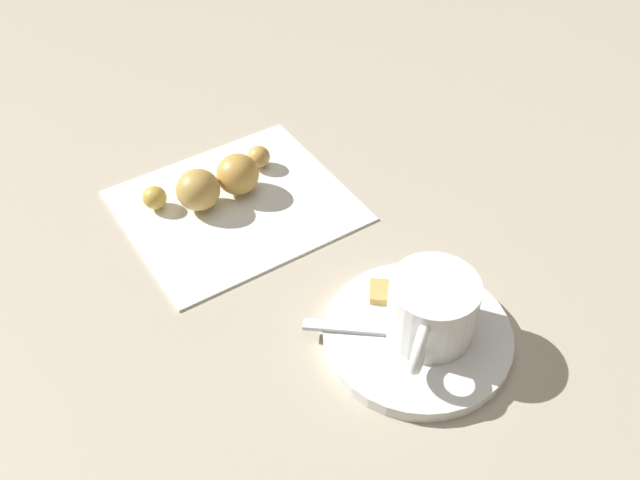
% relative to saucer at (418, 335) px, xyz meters
% --- Properties ---
extents(ground_plane, '(1.80, 1.80, 0.00)m').
position_rel_saucer_xyz_m(ground_plane, '(-0.08, -0.00, -0.01)').
color(ground_plane, '#AFA48F').
extents(saucer, '(0.14, 0.14, 0.01)m').
position_rel_saucer_xyz_m(saucer, '(0.00, 0.00, 0.00)').
color(saucer, silver).
rests_on(saucer, ground).
extents(espresso_cup, '(0.06, 0.08, 0.05)m').
position_rel_saucer_xyz_m(espresso_cup, '(0.01, 0.00, 0.03)').
color(espresso_cup, silver).
rests_on(espresso_cup, saucer).
extents(teaspoon, '(0.10, 0.09, 0.01)m').
position_rel_saucer_xyz_m(teaspoon, '(-0.00, -0.00, 0.01)').
color(teaspoon, silver).
rests_on(teaspoon, saucer).
extents(sugar_packet, '(0.07, 0.06, 0.01)m').
position_rel_saucer_xyz_m(sugar_packet, '(-0.02, 0.02, 0.01)').
color(sugar_packet, tan).
rests_on(sugar_packet, saucer).
extents(napkin, '(0.20, 0.22, 0.00)m').
position_rel_saucer_xyz_m(napkin, '(-0.21, 0.00, -0.00)').
color(napkin, white).
rests_on(napkin, ground).
extents(croissant, '(0.07, 0.13, 0.04)m').
position_rel_saucer_xyz_m(croissant, '(-0.22, -0.01, 0.02)').
color(croissant, gold).
rests_on(croissant, napkin).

